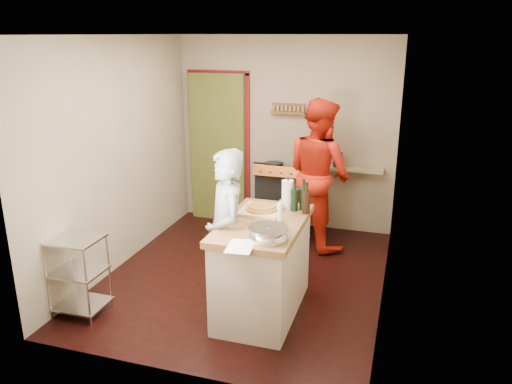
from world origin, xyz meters
TOP-DOWN VIEW (x-y plane):
  - floor at (0.00, 0.00)m, footprint 3.50×3.50m
  - back_wall at (-0.64, 1.78)m, footprint 3.00×0.44m
  - left_wall at (-1.50, 0.00)m, footprint 0.04×3.50m
  - right_wall at (1.50, 0.00)m, footprint 0.04×3.50m
  - ceiling at (0.00, 0.00)m, footprint 3.00×3.50m
  - stove at (0.05, 1.42)m, footprint 0.60×0.63m
  - wire_shelving at (-1.28, -1.20)m, footprint 0.48×0.40m
  - island at (0.39, -0.63)m, footprint 0.74×1.39m
  - person_stripe at (0.07, -0.75)m, footprint 0.65×0.71m
  - person_red at (0.59, 1.17)m, footprint 1.16×1.13m

SIDE VIEW (x-z plane):
  - floor at x=0.00m, z-range 0.00..0.00m
  - wire_shelving at x=-1.28m, z-range 0.04..0.84m
  - stove at x=0.05m, z-range -0.05..0.95m
  - island at x=0.39m, z-range -0.13..1.12m
  - person_stripe at x=0.07m, z-range 0.00..1.63m
  - person_red at x=0.59m, z-range 0.00..1.88m
  - back_wall at x=-0.64m, z-range -0.17..2.43m
  - left_wall at x=-1.50m, z-range 0.00..2.60m
  - right_wall at x=1.50m, z-range 0.00..2.60m
  - ceiling at x=0.00m, z-range 2.60..2.62m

